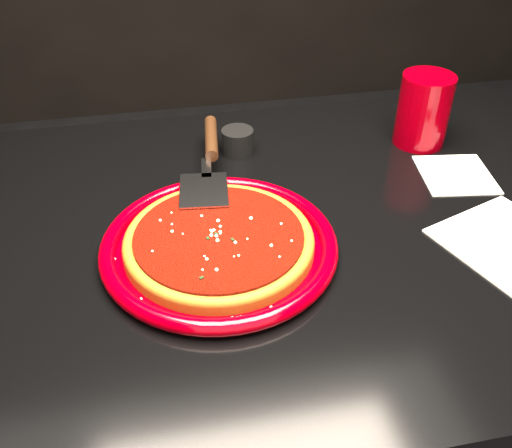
% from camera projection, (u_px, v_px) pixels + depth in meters
% --- Properties ---
extents(table, '(1.20, 0.80, 0.75)m').
position_uv_depth(table, '(271.00, 378.00, 1.11)').
color(table, black).
rests_on(table, floor).
extents(plate, '(0.38, 0.38, 0.03)m').
position_uv_depth(plate, '(219.00, 245.00, 0.82)').
color(plate, '#820007').
rests_on(plate, table).
extents(pizza_crust, '(0.30, 0.30, 0.01)m').
position_uv_depth(pizza_crust, '(219.00, 243.00, 0.82)').
color(pizza_crust, brown).
rests_on(pizza_crust, plate).
extents(pizza_crust_rim, '(0.30, 0.30, 0.02)m').
position_uv_depth(pizza_crust_rim, '(219.00, 240.00, 0.81)').
color(pizza_crust_rim, brown).
rests_on(pizza_crust_rim, plate).
extents(pizza_sauce, '(0.27, 0.27, 0.01)m').
position_uv_depth(pizza_sauce, '(219.00, 237.00, 0.81)').
color(pizza_sauce, '#6A0E05').
rests_on(pizza_sauce, plate).
extents(parmesan_dusting, '(0.23, 0.23, 0.01)m').
position_uv_depth(parmesan_dusting, '(219.00, 233.00, 0.81)').
color(parmesan_dusting, beige).
rests_on(parmesan_dusting, plate).
extents(basil_flecks, '(0.21, 0.21, 0.00)m').
position_uv_depth(basil_flecks, '(219.00, 234.00, 0.81)').
color(basil_flecks, black).
rests_on(basil_flecks, plate).
extents(pizza_server, '(0.13, 0.33, 0.02)m').
position_uv_depth(pizza_server, '(209.00, 160.00, 0.95)').
color(pizza_server, silver).
rests_on(pizza_server, plate).
extents(cup, '(0.11, 0.11, 0.13)m').
position_uv_depth(cup, '(423.00, 110.00, 1.05)').
color(cup, '#8B0009').
rests_on(cup, table).
extents(napkin_a, '(0.23, 0.23, 0.00)m').
position_uv_depth(napkin_a, '(509.00, 243.00, 0.84)').
color(napkin_a, silver).
rests_on(napkin_a, table).
extents(napkin_b, '(0.14, 0.14, 0.00)m').
position_uv_depth(napkin_b, '(456.00, 175.00, 0.99)').
color(napkin_b, silver).
rests_on(napkin_b, table).
extents(ramekin, '(0.06, 0.06, 0.05)m').
position_uv_depth(ramekin, '(238.00, 141.00, 1.04)').
color(ramekin, black).
rests_on(ramekin, table).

